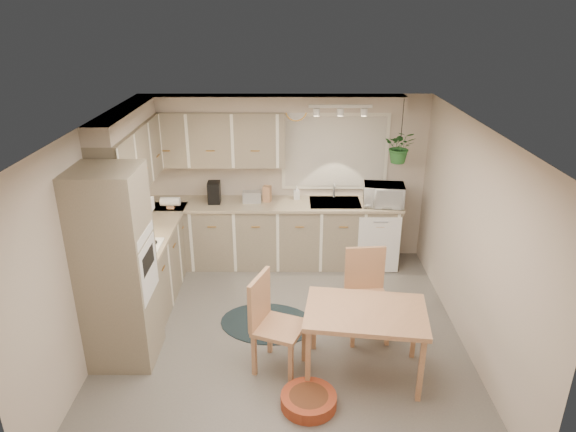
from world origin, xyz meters
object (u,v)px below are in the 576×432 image
at_px(chair_left, 280,325).
at_px(braided_rug, 268,323).
at_px(pet_bed, 309,400).
at_px(microwave, 384,193).
at_px(chair_back, 368,297).
at_px(dining_table, 364,342).

xyz_separation_m(chair_left, braided_rug, (-0.16, 0.79, -0.51)).
bearing_deg(pet_bed, braided_rug, 107.92).
bearing_deg(braided_rug, pet_bed, -72.08).
relative_size(braided_rug, microwave, 2.09).
height_order(chair_back, microwave, microwave).
bearing_deg(chair_back, braided_rug, -16.59).
relative_size(dining_table, chair_left, 1.14).
xyz_separation_m(chair_left, chair_back, (0.97, 0.56, -0.01)).
bearing_deg(chair_left, chair_back, 141.44).
height_order(dining_table, microwave, microwave).
distance_m(dining_table, chair_back, 0.67).
bearing_deg(microwave, chair_left, -115.24).
bearing_deg(chair_left, braided_rug, -147.48).
distance_m(chair_left, pet_bed, 0.77).
xyz_separation_m(braided_rug, microwave, (1.55, 1.48, 1.12)).
relative_size(chair_back, pet_bed, 1.91).
distance_m(chair_back, pet_bed, 1.39).
bearing_deg(microwave, braided_rug, -130.09).
distance_m(dining_table, microwave, 2.53).
bearing_deg(dining_table, microwave, 76.91).
height_order(chair_back, pet_bed, chair_back).
distance_m(braided_rug, microwave, 2.41).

